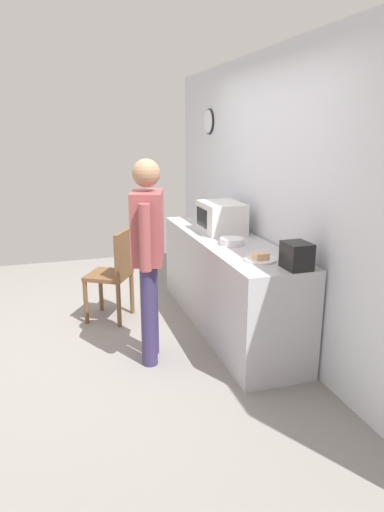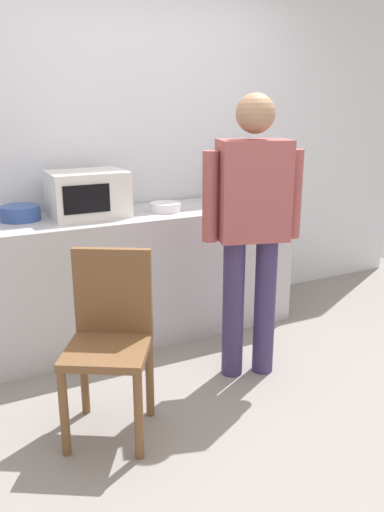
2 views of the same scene
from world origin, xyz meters
name	(u,v)px [view 1 (image 1 of 2)]	position (x,y,z in m)	size (l,w,h in m)	color
ground_plane	(105,347)	(0.00, 0.00, 0.00)	(6.00, 6.00, 0.00)	gray
back_wall	(272,197)	(0.00, 1.60, 1.30)	(5.40, 0.13, 2.60)	silver
kitchen_counter	(227,283)	(-0.13, 1.22, 0.45)	(2.39, 0.62, 0.90)	#B7B7BC
microwave	(222,217)	(-0.40, 1.26, 1.05)	(0.50, 0.39, 0.30)	silver
sandwich_plate	(260,258)	(0.67, 1.18, 0.92)	(0.25, 0.25, 0.07)	white
salad_bowl	(232,241)	(0.12, 1.16, 0.93)	(0.22, 0.22, 0.06)	white
cereal_bowl	(213,219)	(-0.83, 1.32, 0.95)	(0.26, 0.26, 0.09)	#33519E
toaster	(297,256)	(0.94, 1.34, 1.00)	(0.22, 0.18, 0.20)	black
fork_utensil	(218,217)	(-1.16, 1.49, 0.91)	(0.17, 0.02, 0.01)	silver
spoon_utensil	(189,220)	(-1.09, 1.12, 0.91)	(0.17, 0.02, 0.01)	silver
person_standing	(148,247)	(0.31, 0.36, 0.99)	(0.57, 0.34, 1.69)	#392F5B
wooden_chair	(115,271)	(-0.62, 0.20, 0.52)	(0.55, 0.55, 0.94)	brown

